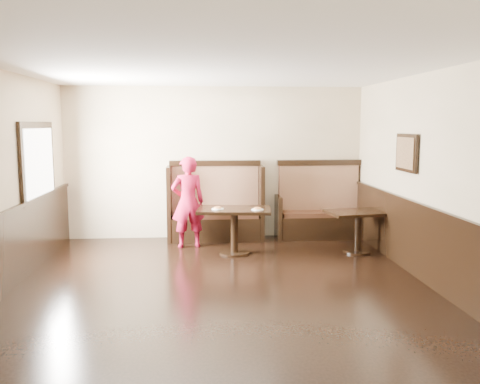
{
  "coord_description": "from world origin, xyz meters",
  "views": [
    {
      "loc": [
        -0.29,
        -5.94,
        2.11
      ],
      "look_at": [
        0.38,
        2.35,
        1.0
      ],
      "focal_mm": 38.0,
      "sensor_mm": 36.0,
      "label": 1
    }
  ],
  "objects": [
    {
      "name": "table_main",
      "position": [
        0.27,
        2.19,
        0.58
      ],
      "size": [
        1.25,
        0.86,
        0.75
      ],
      "rotation": [
        0.0,
        0.0,
        -0.11
      ],
      "color": "black",
      "rests_on": "ground"
    },
    {
      "name": "pizza_plate_right",
      "position": [
        0.63,
        2.04,
        0.76
      ],
      "size": [
        0.2,
        0.2,
        0.04
      ],
      "color": "white",
      "rests_on": "table_main"
    },
    {
      "name": "room_shell",
      "position": [
        -0.3,
        0.28,
        0.67
      ],
      "size": [
        7.0,
        7.0,
        7.0
      ],
      "color": "beige",
      "rests_on": "ground"
    },
    {
      "name": "pizza_plate_left",
      "position": [
        -0.0,
        2.15,
        0.76
      ],
      "size": [
        0.2,
        0.2,
        0.04
      ],
      "color": "white",
      "rests_on": "table_main"
    },
    {
      "name": "child",
      "position": [
        -0.49,
        2.71,
        0.79
      ],
      "size": [
        0.64,
        0.48,
        1.57
      ],
      "primitive_type": "imported",
      "rotation": [
        0.0,
        0.0,
        3.34
      ],
      "color": "#AD1236",
      "rests_on": "ground"
    },
    {
      "name": "ground",
      "position": [
        0.0,
        0.0,
        0.0
      ],
      "size": [
        7.0,
        7.0,
        0.0
      ],
      "primitive_type": "plane",
      "color": "black",
      "rests_on": "ground"
    },
    {
      "name": "table_neighbor",
      "position": [
        2.32,
        2.11,
        0.52
      ],
      "size": [
        1.08,
        0.8,
        0.69
      ],
      "rotation": [
        0.0,
        0.0,
        0.16
      ],
      "color": "black",
      "rests_on": "ground"
    },
    {
      "name": "booth_main",
      "position": [
        0.0,
        3.3,
        0.53
      ],
      "size": [
        1.75,
        0.72,
        1.45
      ],
      "color": "black",
      "rests_on": "ground"
    },
    {
      "name": "booth_neighbor",
      "position": [
        1.95,
        3.29,
        0.48
      ],
      "size": [
        1.65,
        0.72,
        1.45
      ],
      "color": "black",
      "rests_on": "ground"
    }
  ]
}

